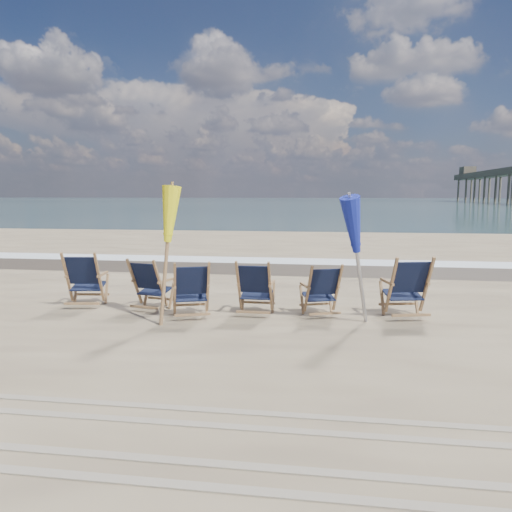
# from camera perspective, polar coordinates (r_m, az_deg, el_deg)

# --- Properties ---
(ocean) EXTENTS (400.00, 400.00, 0.00)m
(ocean) POSITION_cam_1_polar(r_m,az_deg,el_deg) (134.52, 8.00, 6.20)
(ocean) COLOR #314F52
(ocean) RESTS_ON ground
(surf_foam) EXTENTS (200.00, 1.40, 0.01)m
(surf_foam) POSITION_cam_1_polar(r_m,az_deg,el_deg) (14.99, 3.45, -0.54)
(surf_foam) COLOR silver
(surf_foam) RESTS_ON ground
(wet_sand_strip) EXTENTS (200.00, 2.60, 0.00)m
(wet_sand_strip) POSITION_cam_1_polar(r_m,az_deg,el_deg) (13.51, 2.89, -1.39)
(wet_sand_strip) COLOR #42362A
(wet_sand_strip) RESTS_ON ground
(tire_tracks) EXTENTS (80.00, 1.30, 0.01)m
(tire_tracks) POSITION_cam_1_polar(r_m,az_deg,el_deg) (4.40, -10.30, -19.94)
(tire_tracks) COLOR gray
(tire_tracks) RESTS_ON ground
(beach_chair_0) EXTENTS (0.75, 0.81, 1.01)m
(beach_chair_0) POSITION_cam_1_polar(r_m,az_deg,el_deg) (9.17, -17.47, -2.59)
(beach_chair_0) COLOR black
(beach_chair_0) RESTS_ON ground
(beach_chair_1) EXTENTS (0.72, 0.78, 0.92)m
(beach_chair_1) POSITION_cam_1_polar(r_m,az_deg,el_deg) (8.57, -10.89, -3.36)
(beach_chair_1) COLOR black
(beach_chair_1) RESTS_ON ground
(beach_chair_2) EXTENTS (0.80, 0.85, 0.95)m
(beach_chair_2) POSITION_cam_1_polar(r_m,az_deg,el_deg) (8.07, -5.49, -3.82)
(beach_chair_2) COLOR black
(beach_chair_2) RESTS_ON ground
(beach_chair_3) EXTENTS (0.61, 0.69, 0.93)m
(beach_chair_3) POSITION_cam_1_polar(r_m,az_deg,el_deg) (8.11, 1.63, -3.77)
(beach_chair_3) COLOR black
(beach_chair_3) RESTS_ON ground
(beach_chair_4) EXTENTS (0.76, 0.80, 0.89)m
(beach_chair_4) POSITION_cam_1_polar(r_m,az_deg,el_deg) (8.23, 9.33, -3.85)
(beach_chair_4) COLOR black
(beach_chair_4) RESTS_ON ground
(beach_chair_5) EXTENTS (0.82, 0.88, 1.04)m
(beach_chair_5) POSITION_cam_1_polar(r_m,az_deg,el_deg) (8.39, 18.95, -3.42)
(beach_chair_5) COLOR black
(beach_chair_5) RESTS_ON ground
(umbrella_yellow) EXTENTS (0.30, 0.30, 2.11)m
(umbrella_yellow) POSITION_cam_1_polar(r_m,az_deg,el_deg) (7.68, -10.36, 3.92)
(umbrella_yellow) COLOR olive
(umbrella_yellow) RESTS_ON ground
(umbrella_blue) EXTENTS (0.30, 0.30, 2.03)m
(umbrella_blue) POSITION_cam_1_polar(r_m,az_deg,el_deg) (7.62, 11.79, 3.30)
(umbrella_blue) COLOR #A5A5AD
(umbrella_blue) RESTS_ON ground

